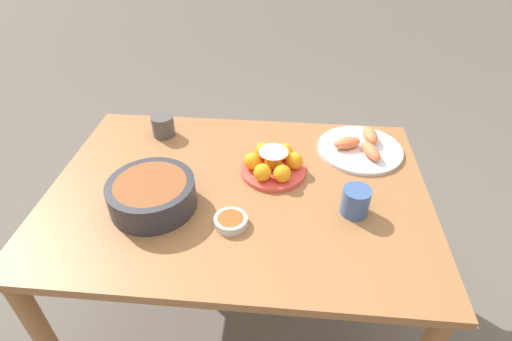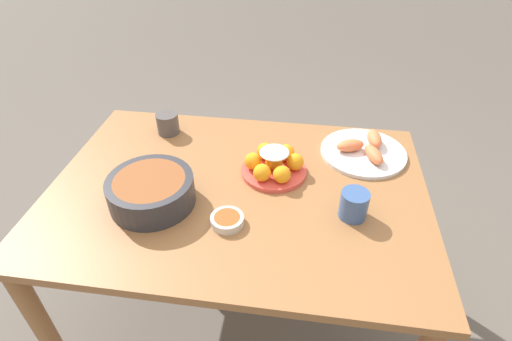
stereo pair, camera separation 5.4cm
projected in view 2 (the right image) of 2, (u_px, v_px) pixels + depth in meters
ground_plane at (242, 311)px, 1.78m from camera, size 12.00×12.00×0.00m
dining_table at (238, 208)px, 1.40m from camera, size 1.26×0.89×0.72m
cake_plate at (274, 164)px, 1.38m from camera, size 0.23×0.23×0.10m
serving_bowl at (151, 190)px, 1.25m from camera, size 0.27×0.27×0.09m
sauce_bowl at (227, 220)px, 1.19m from camera, size 0.10×0.10×0.03m
seafood_platter at (364, 150)px, 1.48m from camera, size 0.32×0.32×0.06m
cup_near at (168, 123)px, 1.59m from camera, size 0.09×0.09×0.08m
cup_far at (354, 205)px, 1.20m from camera, size 0.09×0.09×0.09m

